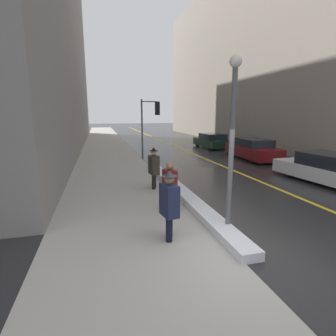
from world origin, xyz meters
TOP-DOWN VIEW (x-y plane):
  - ground_plane at (0.00, 0.00)m, footprint 160.00×160.00m
  - sidewalk_slab at (-2.00, 15.00)m, footprint 4.00×80.00m
  - road_centre_stripe at (4.00, 15.00)m, footprint 0.16×80.00m
  - snow_bank_curb at (0.15, 4.25)m, footprint 0.51×9.28m
  - building_facade_left at (-7.00, 20.00)m, footprint 6.00×36.00m
  - building_facade_right at (13.00, 22.00)m, footprint 6.00×36.00m
  - lamp_post at (0.34, 1.04)m, footprint 0.28×0.28m
  - traffic_light_near at (0.95, 13.60)m, footprint 1.31×0.34m
  - pedestrian_nearside at (-1.16, 1.01)m, footprint 0.38×0.73m
  - pedestrian_trailing at (-0.68, 2.76)m, footprint 0.36×0.52m
  - pedestrian_in_glasses at (-0.64, 5.26)m, footprint 0.37×0.73m
  - parked_car_white at (6.62, 4.16)m, footprint 2.15×4.79m
  - parked_car_maroon at (6.91, 10.38)m, footprint 2.02×4.71m
  - parked_car_dark_green at (6.83, 16.50)m, footprint 1.92×4.24m

SIDE VIEW (x-z plane):
  - ground_plane at x=0.00m, z-range 0.00..0.00m
  - road_centre_stripe at x=4.00m, z-range 0.00..0.00m
  - sidewalk_slab at x=-2.00m, z-range 0.00..0.01m
  - snow_bank_curb at x=0.15m, z-range 0.00..0.21m
  - parked_car_dark_green at x=6.83m, z-range -0.03..1.18m
  - parked_car_white at x=6.62m, z-range -0.04..1.21m
  - parked_car_maroon at x=6.91m, z-range -0.03..1.28m
  - pedestrian_trailing at x=-0.68m, z-range 0.08..1.57m
  - pedestrian_in_glasses at x=-0.64m, z-range 0.07..1.69m
  - pedestrian_nearside at x=-1.16m, z-range 0.07..1.71m
  - lamp_post at x=0.34m, z-range 0.46..4.57m
  - traffic_light_near at x=0.95m, z-range 0.85..4.68m
  - building_facade_right at x=13.00m, z-range 0.00..17.11m
  - building_facade_left at x=-7.00m, z-range 0.00..22.55m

